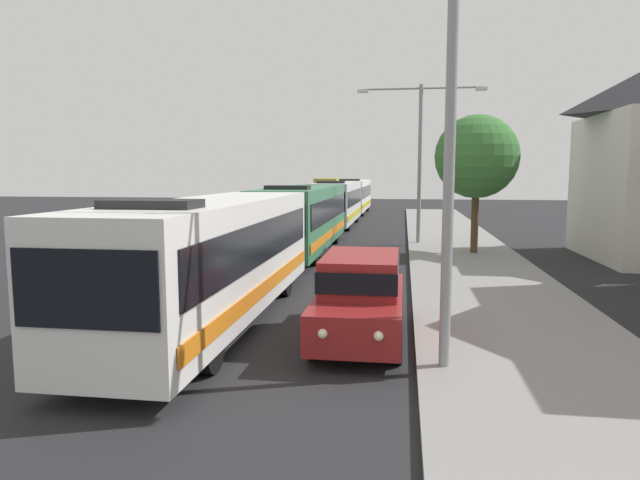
{
  "coord_description": "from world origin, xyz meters",
  "views": [
    {
      "loc": [
        3.3,
        -1.4,
        3.69
      ],
      "look_at": [
        1.02,
        13.91,
        1.84
      ],
      "focal_mm": 31.41,
      "sensor_mm": 36.0,
      "label": 1
    }
  ],
  "objects_px": {
    "bus_middle": "(337,202)",
    "white_suv": "(361,294)",
    "bus_second_in_line": "(304,216)",
    "roadside_tree": "(477,157)",
    "streetlamp_near": "(451,101)",
    "bus_lead": "(214,255)",
    "streetlamp_mid": "(420,146)",
    "box_truck_oncoming": "(328,192)",
    "bus_fourth_in_line": "(353,195)"
  },
  "relations": [
    {
      "from": "bus_lead",
      "to": "streetlamp_near",
      "type": "distance_m",
      "value": 6.94
    },
    {
      "from": "streetlamp_near",
      "to": "roadside_tree",
      "type": "xyz_separation_m",
      "value": [
        2.38,
        15.44,
        -0.55
      ]
    },
    {
      "from": "bus_second_in_line",
      "to": "streetlamp_near",
      "type": "bearing_deg",
      "value": -70.75
    },
    {
      "from": "streetlamp_mid",
      "to": "streetlamp_near",
      "type": "bearing_deg",
      "value": -90.0
    },
    {
      "from": "bus_lead",
      "to": "roadside_tree",
      "type": "xyz_separation_m",
      "value": [
        7.78,
        12.54,
        2.72
      ]
    },
    {
      "from": "bus_second_in_line",
      "to": "streetlamp_near",
      "type": "xyz_separation_m",
      "value": [
        5.4,
        -15.46,
        3.26
      ]
    },
    {
      "from": "bus_lead",
      "to": "bus_fourth_in_line",
      "type": "height_order",
      "value": "same"
    },
    {
      "from": "bus_second_in_line",
      "to": "roadside_tree",
      "type": "relative_size",
      "value": 2.0
    },
    {
      "from": "bus_lead",
      "to": "bus_second_in_line",
      "type": "relative_size",
      "value": 0.94
    },
    {
      "from": "white_suv",
      "to": "box_truck_oncoming",
      "type": "bearing_deg",
      "value": 98.56
    },
    {
      "from": "bus_fourth_in_line",
      "to": "white_suv",
      "type": "xyz_separation_m",
      "value": [
        3.7,
        -39.7,
        -0.66
      ]
    },
    {
      "from": "bus_middle",
      "to": "streetlamp_near",
      "type": "xyz_separation_m",
      "value": [
        5.4,
        -28.79,
        3.27
      ]
    },
    {
      "from": "bus_fourth_in_line",
      "to": "roadside_tree",
      "type": "xyz_separation_m",
      "value": [
        7.78,
        -26.2,
        2.72
      ]
    },
    {
      "from": "bus_second_in_line",
      "to": "white_suv",
      "type": "xyz_separation_m",
      "value": [
        3.7,
        -13.52,
        -0.66
      ]
    },
    {
      "from": "bus_fourth_in_line",
      "to": "white_suv",
      "type": "bearing_deg",
      "value": -84.68
    },
    {
      "from": "white_suv",
      "to": "streetlamp_mid",
      "type": "distance_m",
      "value": 17.51
    },
    {
      "from": "box_truck_oncoming",
      "to": "streetlamp_mid",
      "type": "bearing_deg",
      "value": -73.6
    },
    {
      "from": "bus_fourth_in_line",
      "to": "roadside_tree",
      "type": "bearing_deg",
      "value": -73.46
    },
    {
      "from": "streetlamp_mid",
      "to": "box_truck_oncoming",
      "type": "bearing_deg",
      "value": 106.4
    },
    {
      "from": "bus_second_in_line",
      "to": "bus_middle",
      "type": "bearing_deg",
      "value": 90.0
    },
    {
      "from": "bus_fourth_in_line",
      "to": "streetlamp_near",
      "type": "distance_m",
      "value": 42.11
    },
    {
      "from": "bus_second_in_line",
      "to": "white_suv",
      "type": "relative_size",
      "value": 2.55
    },
    {
      "from": "white_suv",
      "to": "streetlamp_mid",
      "type": "bearing_deg",
      "value": 84.27
    },
    {
      "from": "bus_lead",
      "to": "bus_second_in_line",
      "type": "xyz_separation_m",
      "value": [
        0.0,
        12.57,
        0.0
      ]
    },
    {
      "from": "bus_lead",
      "to": "streetlamp_near",
      "type": "xyz_separation_m",
      "value": [
        5.4,
        -2.89,
        3.27
      ]
    },
    {
      "from": "bus_lead",
      "to": "bus_middle",
      "type": "distance_m",
      "value": 25.9
    },
    {
      "from": "bus_second_in_line",
      "to": "bus_lead",
      "type": "bearing_deg",
      "value": -90.0
    },
    {
      "from": "roadside_tree",
      "to": "box_truck_oncoming",
      "type": "bearing_deg",
      "value": 108.56
    },
    {
      "from": "bus_fourth_in_line",
      "to": "bus_middle",
      "type": "bearing_deg",
      "value": -90.0
    },
    {
      "from": "bus_second_in_line",
      "to": "streetlamp_near",
      "type": "height_order",
      "value": "streetlamp_near"
    },
    {
      "from": "bus_middle",
      "to": "white_suv",
      "type": "bearing_deg",
      "value": -82.16
    },
    {
      "from": "streetlamp_mid",
      "to": "bus_fourth_in_line",
      "type": "bearing_deg",
      "value": 103.35
    },
    {
      "from": "bus_middle",
      "to": "streetlamp_mid",
      "type": "relative_size",
      "value": 1.42
    },
    {
      "from": "bus_middle",
      "to": "roadside_tree",
      "type": "height_order",
      "value": "roadside_tree"
    },
    {
      "from": "white_suv",
      "to": "box_truck_oncoming",
      "type": "distance_m",
      "value": 47.03
    },
    {
      "from": "bus_middle",
      "to": "box_truck_oncoming",
      "type": "relative_size",
      "value": 1.43
    },
    {
      "from": "white_suv",
      "to": "box_truck_oncoming",
      "type": "relative_size",
      "value": 0.61
    },
    {
      "from": "bus_second_in_line",
      "to": "streetlamp_mid",
      "type": "bearing_deg",
      "value": 32.42
    },
    {
      "from": "bus_second_in_line",
      "to": "bus_fourth_in_line",
      "type": "relative_size",
      "value": 1.0
    },
    {
      "from": "bus_second_in_line",
      "to": "roadside_tree",
      "type": "xyz_separation_m",
      "value": [
        7.78,
        -0.02,
        2.72
      ]
    },
    {
      "from": "streetlamp_near",
      "to": "streetlamp_mid",
      "type": "height_order",
      "value": "streetlamp_mid"
    },
    {
      "from": "bus_middle",
      "to": "streetlamp_mid",
      "type": "bearing_deg",
      "value": -61.41
    },
    {
      "from": "streetlamp_near",
      "to": "streetlamp_mid",
      "type": "relative_size",
      "value": 0.97
    },
    {
      "from": "bus_lead",
      "to": "streetlamp_mid",
      "type": "bearing_deg",
      "value": 71.35
    },
    {
      "from": "bus_lead",
      "to": "bus_fourth_in_line",
      "type": "distance_m",
      "value": 38.74
    },
    {
      "from": "white_suv",
      "to": "roadside_tree",
      "type": "relative_size",
      "value": 0.78
    },
    {
      "from": "bus_second_in_line",
      "to": "streetlamp_mid",
      "type": "xyz_separation_m",
      "value": [
        5.4,
        3.43,
        3.4
      ]
    },
    {
      "from": "bus_middle",
      "to": "streetlamp_near",
      "type": "height_order",
      "value": "streetlamp_near"
    },
    {
      "from": "white_suv",
      "to": "streetlamp_near",
      "type": "bearing_deg",
      "value": -48.73
    },
    {
      "from": "bus_lead",
      "to": "streetlamp_near",
      "type": "bearing_deg",
      "value": -28.18
    }
  ]
}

